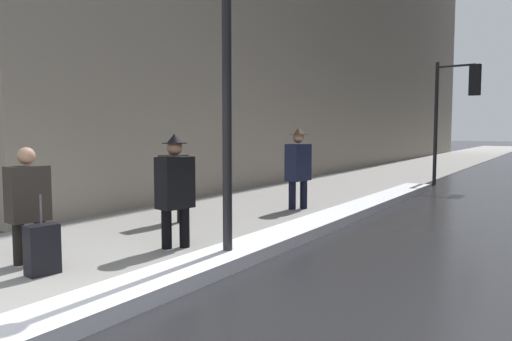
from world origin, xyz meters
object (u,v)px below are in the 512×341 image
traffic_light_near (460,96)px  pedestrian_trailing (28,200)px  rolling_suitcase (42,250)px  pedestrian_nearside (174,178)px  pedestrian_in_fedora (298,165)px  pedestrian_in_glasses (175,186)px  lamp_post (227,65)px

traffic_light_near → pedestrian_trailing: bearing=-97.0°
pedestrian_trailing → rolling_suitcase: (0.54, -0.19, -0.52)m
pedestrian_nearside → pedestrian_in_fedora: bearing=165.4°
traffic_light_near → pedestrian_nearside: size_ratio=2.54×
pedestrian_in_glasses → pedestrian_trailing: bearing=-21.0°
pedestrian_in_glasses → rolling_suitcase: (-0.44, -1.82, -0.60)m
pedestrian_in_fedora → lamp_post: bearing=25.8°
traffic_light_near → pedestrian_nearside: 9.87m
traffic_light_near → pedestrian_trailing: (-2.83, -12.24, -1.89)m
rolling_suitcase → pedestrian_trailing: bearing=-99.7°
traffic_light_near → pedestrian_in_glasses: 10.92m
pedestrian_in_glasses → pedestrian_in_fedora: pedestrian_in_fedora is taller
pedestrian_in_fedora → pedestrian_in_glasses: bearing=11.9°
rolling_suitcase → pedestrian_in_fedora: bearing=-173.0°
lamp_post → pedestrian_nearside: bearing=144.7°
pedestrian_nearside → rolling_suitcase: size_ratio=1.56×
pedestrian_nearside → traffic_light_near: bearing=170.6°
pedestrian_nearside → rolling_suitcase: (0.89, -3.29, -0.52)m
pedestrian_nearside → lamp_post: bearing=64.6°
traffic_light_near → pedestrian_in_glasses: size_ratio=2.28×
pedestrian_in_fedora → pedestrian_trailing: bearing=1.6°
traffic_light_near → pedestrian_in_fedora: traffic_light_near is taller
lamp_post → pedestrian_in_glasses: size_ratio=2.48×
pedestrian_trailing → pedestrian_nearside: bearing=-163.6°
pedestrian_trailing → traffic_light_near: bearing=176.8°
lamp_post → pedestrian_trailing: (-2.05, -1.40, -1.67)m
pedestrian_trailing → pedestrian_in_fedora: size_ratio=0.85×
lamp_post → traffic_light_near: bearing=85.9°
pedestrian_trailing → rolling_suitcase: pedestrian_trailing is taller
traffic_light_near → pedestrian_trailing: traffic_light_near is taller
lamp_post → pedestrian_nearside: lamp_post is taller
pedestrian_trailing → pedestrian_in_fedora: bearing=-178.4°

